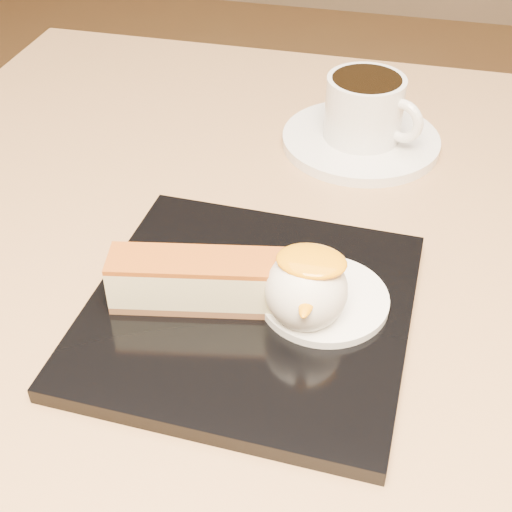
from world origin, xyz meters
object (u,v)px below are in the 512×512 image
(table, at_px, (288,405))
(cheesecake, at_px, (197,281))
(coffee_cup, at_px, (366,107))
(ice_cream_scoop, at_px, (306,290))
(saucer, at_px, (361,141))
(dessert_plate, at_px, (249,311))

(table, bearing_deg, cheesecake, -133.77)
(cheesecake, bearing_deg, coffee_cup, 61.55)
(cheesecake, xyz_separation_m, ice_cream_scoop, (0.08, -0.00, 0.01))
(cheesecake, bearing_deg, saucer, 61.94)
(table, distance_m, ice_cream_scoop, 0.20)
(table, relative_size, dessert_plate, 3.64)
(ice_cream_scoop, bearing_deg, table, 107.35)
(cheesecake, relative_size, coffee_cup, 1.32)
(saucer, bearing_deg, coffee_cup, -24.50)
(ice_cream_scoop, relative_size, saucer, 0.37)
(dessert_plate, height_order, saucer, dessert_plate)
(coffee_cup, bearing_deg, table, -72.86)
(coffee_cup, bearing_deg, dessert_plate, -76.06)
(table, bearing_deg, saucer, 83.14)
(dessert_plate, relative_size, saucer, 1.47)
(ice_cream_scoop, bearing_deg, dessert_plate, 172.87)
(dessert_plate, bearing_deg, table, 68.26)
(dessert_plate, xyz_separation_m, cheesecake, (-0.03, -0.00, 0.03))
(saucer, bearing_deg, dessert_plate, -100.16)
(table, bearing_deg, dessert_plate, -111.74)
(table, relative_size, saucer, 5.33)
(table, height_order, ice_cream_scoop, ice_cream_scoop)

